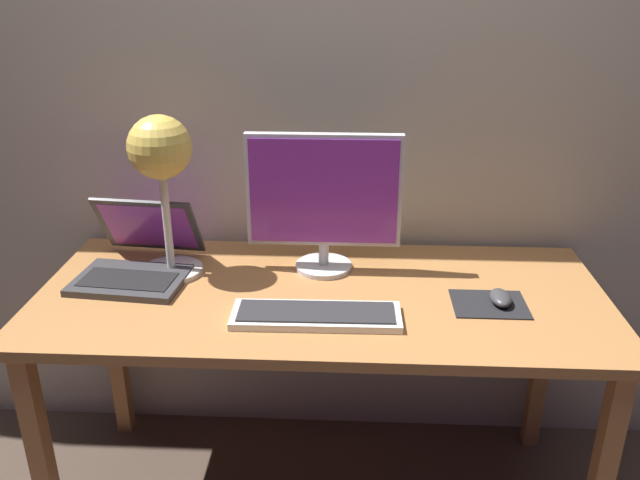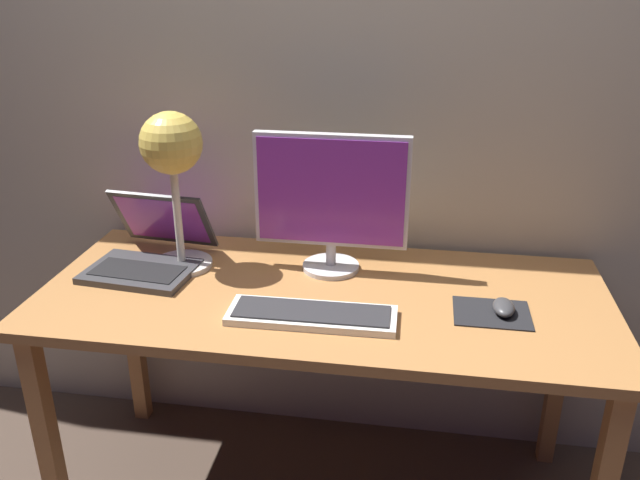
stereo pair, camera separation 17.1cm
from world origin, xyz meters
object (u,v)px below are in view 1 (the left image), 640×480
object	(u,v)px
desk_lamp	(161,160)
mouse	(501,298)
monitor	(323,198)
laptop	(139,254)
keyboard_main	(316,315)

from	to	relation	value
desk_lamp	mouse	size ratio (longest dim) A/B	4.95
monitor	laptop	xyz separation A→B (m)	(-0.55, -0.05, -0.17)
laptop	desk_lamp	xyz separation A→B (m)	(0.09, -0.00, 0.29)
mouse	monitor	bearing A→B (deg)	157.74
monitor	keyboard_main	distance (m)	0.38
laptop	mouse	world-z (taller)	laptop
monitor	mouse	bearing A→B (deg)	-22.26
monitor	desk_lamp	distance (m)	0.47
keyboard_main	laptop	xyz separation A→B (m)	(-0.54, 0.26, 0.05)
desk_lamp	mouse	xyz separation A→B (m)	(0.94, -0.15, -0.33)
desk_lamp	mouse	world-z (taller)	desk_lamp
keyboard_main	laptop	size ratio (longest dim) A/B	1.21
monitor	laptop	distance (m)	0.57
desk_lamp	keyboard_main	bearing A→B (deg)	-29.75
desk_lamp	monitor	bearing A→B (deg)	6.58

